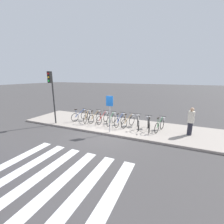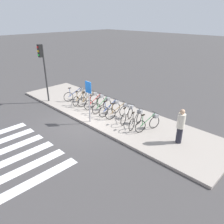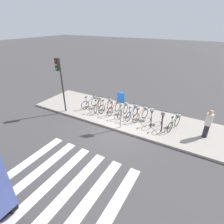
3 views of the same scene
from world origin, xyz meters
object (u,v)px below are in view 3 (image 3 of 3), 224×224
(traffic_light, at_px, (60,75))
(sign_post, at_px, (121,104))
(parked_bicycle_1, at_px, (98,104))
(pedestrian, at_px, (208,123))
(parked_bicycle_9, at_px, (175,122))
(parked_bicycle_4, at_px, (123,110))
(parked_bicycle_5, at_px, (133,112))
(parked_bicycle_3, at_px, (115,107))
(parked_bicycle_0, at_px, (91,102))
(parked_bicycle_7, at_px, (151,116))
(parked_bicycle_8, at_px, (162,120))
(parked_bicycle_6, at_px, (142,114))
(parked_bicycle_2, at_px, (107,105))

(traffic_light, height_order, sign_post, traffic_light)
(parked_bicycle_1, bearing_deg, pedestrian, 1.05)
(parked_bicycle_9, relative_size, pedestrian, 0.91)
(parked_bicycle_4, relative_size, parked_bicycle_5, 1.00)
(parked_bicycle_3, relative_size, sign_post, 0.68)
(parked_bicycle_0, relative_size, parked_bicycle_3, 0.95)
(parked_bicycle_5, height_order, parked_bicycle_7, same)
(parked_bicycle_7, relative_size, parked_bicycle_8, 0.99)
(parked_bicycle_5, relative_size, parked_bicycle_9, 1.02)
(parked_bicycle_6, distance_m, sign_post, 1.99)
(parked_bicycle_4, height_order, parked_bicycle_5, same)
(parked_bicycle_1, relative_size, parked_bicycle_5, 0.97)
(pedestrian, bearing_deg, parked_bicycle_3, 179.65)
(parked_bicycle_0, height_order, traffic_light, traffic_light)
(parked_bicycle_1, relative_size, parked_bicycle_7, 1.01)
(parked_bicycle_8, relative_size, pedestrian, 0.91)
(parked_bicycle_2, xyz_separation_m, parked_bicycle_8, (3.92, -0.16, 0.00))
(parked_bicycle_9, bearing_deg, sign_post, -152.08)
(traffic_light, bearing_deg, parked_bicycle_3, 25.95)
(parked_bicycle_6, xyz_separation_m, pedestrian, (3.67, -0.02, 0.43))
(parked_bicycle_5, bearing_deg, parked_bicycle_7, 1.50)
(parked_bicycle_8, height_order, traffic_light, traffic_light)
(parked_bicycle_2, xyz_separation_m, traffic_light, (-2.52, -1.55, 2.19))
(parked_bicycle_1, relative_size, parked_bicycle_9, 1.00)
(parked_bicycle_4, xyz_separation_m, parked_bicycle_8, (2.60, -0.10, 0.00))
(parked_bicycle_0, relative_size, parked_bicycle_2, 0.96)
(parked_bicycle_1, bearing_deg, parked_bicycle_4, 3.31)
(parked_bicycle_1, distance_m, parked_bicycle_9, 5.24)
(parked_bicycle_1, bearing_deg, sign_post, -28.47)
(parked_bicycle_4, bearing_deg, sign_post, -70.82)
(parked_bicycle_1, bearing_deg, parked_bicycle_7, 2.14)
(parked_bicycle_8, xyz_separation_m, pedestrian, (2.34, 0.11, 0.43))
(parked_bicycle_4, height_order, sign_post, sign_post)
(parked_bicycle_7, bearing_deg, parked_bicycle_8, -10.36)
(parked_bicycle_2, bearing_deg, parked_bicycle_7, -0.54)
(parked_bicycle_7, bearing_deg, parked_bicycle_5, -178.50)
(parked_bicycle_4, height_order, pedestrian, pedestrian)
(parked_bicycle_8, bearing_deg, pedestrian, 2.74)
(parked_bicycle_8, bearing_deg, parked_bicycle_4, 177.84)
(parked_bicycle_5, height_order, pedestrian, pedestrian)
(parked_bicycle_5, distance_m, parked_bicycle_7, 1.23)
(parked_bicycle_0, bearing_deg, sign_post, -24.72)
(parked_bicycle_4, xyz_separation_m, parked_bicycle_9, (3.29, 0.04, 0.00))
(parked_bicycle_3, xyz_separation_m, pedestrian, (5.62, -0.03, 0.43))
(parked_bicycle_7, relative_size, pedestrian, 0.90)
(parked_bicycle_5, bearing_deg, parked_bicycle_8, -2.87)
(parked_bicycle_2, bearing_deg, parked_bicycle_1, -164.51)
(parked_bicycle_5, bearing_deg, parked_bicycle_6, 3.59)
(parked_bicycle_4, relative_size, pedestrian, 0.93)
(parked_bicycle_9, relative_size, sign_post, 0.66)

